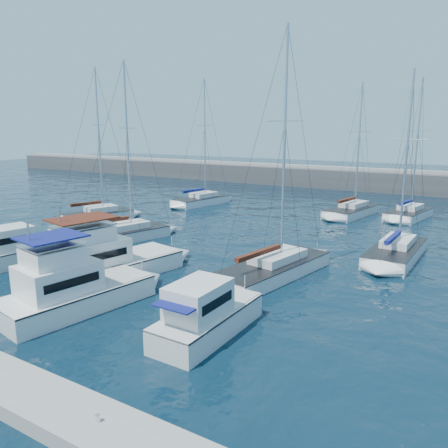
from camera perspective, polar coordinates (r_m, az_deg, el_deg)
The scene contains 14 objects.
ground at distance 27.89m, azimuth -10.87°, elevation -8.05°, with size 220.00×220.00×0.00m, color black.
breakwater at distance 73.99m, azimuth 16.92°, elevation 5.24°, with size 160.00×6.00×4.45m.
dock_cleat_near_stbd at distance 15.55m, azimuth -16.14°, elevation -23.18°, with size 0.16×0.16×0.25m, color silver.
motor_yacht_port_outer at distance 35.06m, azimuth -25.39°, elevation -3.18°, with size 3.84×6.86×3.20m.
motor_yacht_port_inner at distance 29.21m, azimuth -15.99°, elevation -5.02°, with size 5.64×10.72×4.69m.
motor_yacht_stbd_inner at distance 25.08m, azimuth -19.42°, elevation -8.17°, with size 4.74×8.63×4.69m.
motor_yacht_stbd_outer at distance 21.04m, azimuth -2.46°, elevation -12.04°, with size 2.60×6.50×3.20m.
sailboat_mid_a at distance 48.32m, azimuth -16.17°, elevation 1.09°, with size 5.31×7.74×15.99m.
sailboat_mid_b at distance 39.31m, azimuth -12.89°, elevation -1.29°, with size 5.19×8.38×15.47m.
sailboat_mid_d at distance 29.29m, azimuth 6.42°, elevation -5.81°, with size 4.96×10.02×16.21m.
sailboat_mid_e at distance 35.40m, azimuth 21.53°, elevation -3.42°, with size 3.44×8.55×14.11m.
sailboat_back_a at distance 56.24m, azimuth -2.99°, elevation 3.10°, with size 4.66×8.41×15.98m.
sailboat_back_b at distance 51.11m, azimuth 16.31°, elevation 1.64°, with size 4.64×8.63×14.82m.
sailboat_back_c at distance 51.43m, azimuth 22.95°, elevation 1.24°, with size 4.31×7.43×15.13m.
Camera 1 is at (17.61, -19.34, 9.66)m, focal length 35.00 mm.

